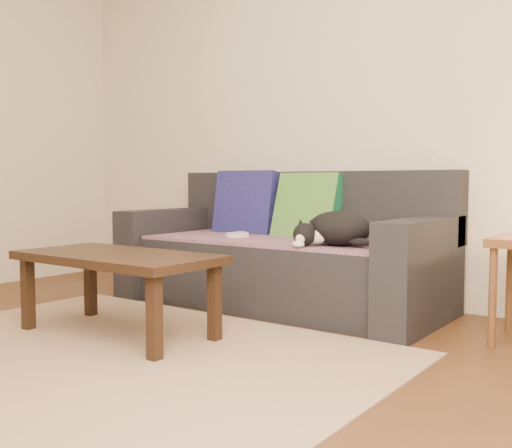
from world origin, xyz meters
name	(u,v)px	position (x,y,z in m)	size (l,w,h in m)	color
ground	(87,363)	(0.00, 0.00, 0.00)	(4.50, 4.50, 0.00)	brown
back_wall	(318,110)	(0.00, 2.00, 1.30)	(4.50, 0.04, 2.60)	beige
sofa	(283,257)	(0.00, 1.57, 0.31)	(2.10, 0.94, 0.87)	#232328
throw_blanket	(276,240)	(0.00, 1.48, 0.43)	(1.66, 0.74, 0.02)	#422C54
cushion_navy	(246,206)	(-0.43, 1.74, 0.63)	(0.49, 0.12, 0.49)	#11124A
cushion_green	(307,208)	(0.08, 1.74, 0.63)	(0.45, 0.11, 0.45)	#0E5B3B
cat	(336,229)	(0.52, 1.31, 0.53)	(0.45, 0.41, 0.20)	black
wii_remote_a	(236,234)	(-0.29, 1.44, 0.46)	(0.15, 0.04, 0.03)	white
wii_remote_b	(238,235)	(-0.23, 1.39, 0.46)	(0.15, 0.04, 0.03)	white
rug	(114,354)	(0.00, 0.15, 0.01)	(2.50, 1.80, 0.01)	#9F846D
coffee_table	(117,264)	(-0.24, 0.39, 0.38)	(1.08, 0.54, 0.43)	black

